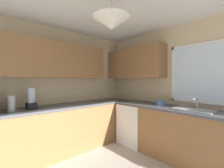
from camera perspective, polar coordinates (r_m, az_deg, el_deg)
name	(u,v)px	position (r m, az deg, el deg)	size (l,w,h in m)	color
room_shell	(104,59)	(2.70, -2.94, 9.69)	(3.66, 3.64, 2.54)	beige
counter_run_left	(61,129)	(3.14, -18.94, -16.08)	(0.65, 3.25, 0.91)	olive
counter_run_back	(182,135)	(2.97, 25.31, -17.16)	(2.75, 0.65, 0.91)	olive
dishwasher	(135,124)	(3.46, 8.93, -14.81)	(0.60, 0.60, 0.87)	white
kettle	(11,104)	(2.79, -34.29, -6.27)	(0.12, 0.12, 0.24)	#B7B7BC
sink_assembly	(194,109)	(2.80, 28.89, -8.49)	(0.60, 0.40, 0.19)	#9EA0A5
bowl	(160,103)	(3.04, 18.11, -6.99)	(0.19, 0.19, 0.09)	#4C7099
blender_appliance	(31,99)	(2.86, -28.56, -5.23)	(0.15, 0.15, 0.36)	black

